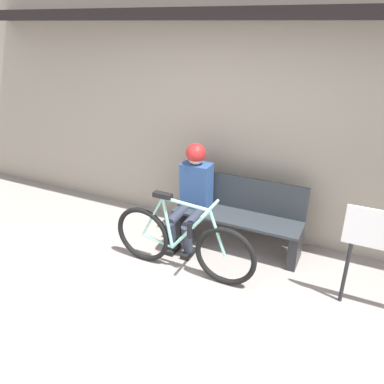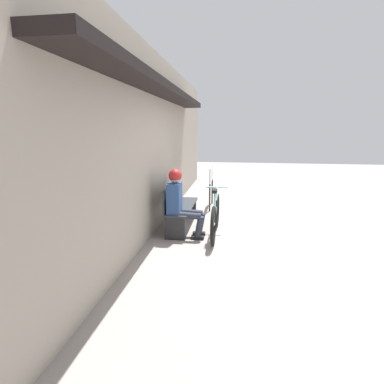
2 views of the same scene
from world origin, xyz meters
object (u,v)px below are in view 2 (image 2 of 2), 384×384
at_px(bicycle, 215,216).
at_px(person_seated, 180,199).
at_px(signboard, 211,177).
at_px(park_bench_near, 179,208).

height_order(bicycle, person_seated, person_seated).
bearing_deg(person_seated, signboard, -9.96).
distance_m(park_bench_near, bicycle, 0.80).
relative_size(park_bench_near, signboard, 1.46).
bearing_deg(park_bench_near, bicycle, -116.36).
distance_m(person_seated, signboard, 2.13).
xyz_separation_m(park_bench_near, signboard, (1.58, -0.48, 0.37)).
height_order(park_bench_near, person_seated, person_seated).
xyz_separation_m(bicycle, signboard, (1.93, 0.24, 0.40)).
height_order(person_seated, signboard, person_seated).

